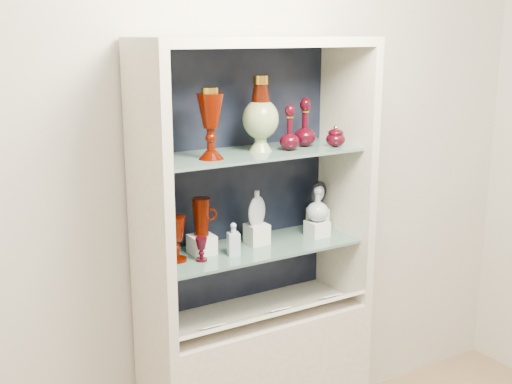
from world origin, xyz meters
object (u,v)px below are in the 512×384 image
ruby_goblet_small (201,249)px  clear_round_decanter (318,205)px  ruby_decanter_b (305,121)px  lidded_bowl (336,136)px  pedestal_lamp_right (211,124)px  enamel_urn (261,114)px  ruby_decanter_a (290,125)px  pedestal_lamp_left (159,133)px  ruby_goblet_tall (177,239)px  ruby_pitcher (201,217)px  cobalt_goblet (160,245)px  cameo_medallion (318,194)px  clear_square_bottle (233,239)px  flat_flask (257,207)px

ruby_goblet_small → clear_round_decanter: bearing=2.6°
ruby_decanter_b → lidded_bowl: (0.11, -0.08, -0.07)m
ruby_decanter_b → clear_round_decanter: size_ratio=1.48×
pedestal_lamp_right → enamel_urn: size_ratio=0.89×
enamel_urn → lidded_bowl: bearing=-13.1°
enamel_urn → clear_round_decanter: enamel_urn is taller
ruby_decanter_a → ruby_goblet_small: 0.64m
pedestal_lamp_left → enamel_urn: enamel_urn is taller
ruby_goblet_tall → clear_round_decanter: bearing=-1.7°
enamel_urn → clear_round_decanter: 0.52m
ruby_goblet_tall → ruby_pitcher: size_ratio=1.16×
pedestal_lamp_right → ruby_decanter_a: 0.38m
cobalt_goblet → cameo_medallion: (0.84, 0.09, 0.08)m
pedestal_lamp_right → clear_square_bottle: pedestal_lamp_right is taller
pedestal_lamp_left → lidded_bowl: size_ratio=2.43×
enamel_urn → clear_square_bottle: bearing=-163.5°
ruby_goblet_small → clear_round_decanter: size_ratio=0.64×
ruby_goblet_small → cameo_medallion: (0.67, 0.12, 0.12)m
clear_round_decanter → ruby_pitcher: bearing=174.7°
flat_flask → pedestal_lamp_left: bearing=164.9°
pedestal_lamp_right → ruby_decanter_b: (0.49, 0.05, -0.03)m
enamel_urn → cameo_medallion: enamel_urn is taller
ruby_decanter_b → lidded_bowl: ruby_decanter_b is taller
pedestal_lamp_right → ruby_pitcher: 0.41m
ruby_decanter_b → cobalt_goblet: ruby_decanter_b is taller
cameo_medallion → clear_round_decanter: bearing=-145.7°
ruby_pitcher → clear_round_decanter: size_ratio=1.06×
ruby_goblet_small → cameo_medallion: size_ratio=0.72×
enamel_urn → pedestal_lamp_right: bearing=-168.4°
cobalt_goblet → ruby_pitcher: 0.23m
pedestal_lamp_left → ruby_decanter_b: size_ratio=1.03×
pedestal_lamp_right → cameo_medallion: pedestal_lamp_right is taller
ruby_pitcher → cameo_medallion: bearing=21.8°
enamel_urn → ruby_decanter_b: bearing=-0.0°
pedestal_lamp_right → ruby_goblet_tall: (-0.13, 0.06, -0.47)m
cameo_medallion → pedestal_lamp_left: bearing=168.5°
ruby_decanter_b → ruby_goblet_tall: 0.76m
cobalt_goblet → ruby_goblet_small: (0.17, -0.02, -0.04)m
pedestal_lamp_left → ruby_goblet_tall: 0.45m
cobalt_goblet → cameo_medallion: bearing=6.3°
pedestal_lamp_right → flat_flask: size_ratio=1.80×
ruby_decanter_a → ruby_goblet_tall: ruby_decanter_a is taller
ruby_pitcher → lidded_bowl: bearing=7.6°
pedestal_lamp_left → cobalt_goblet: pedestal_lamp_left is taller
clear_round_decanter → cobalt_goblet: bearing=-179.8°
cameo_medallion → cobalt_goblet: bearing=168.1°
cobalt_goblet → ruby_goblet_tall: bearing=16.6°
ruby_decanter_a → ruby_pitcher: (-0.38, 0.08, -0.37)m
ruby_decanter_a → ruby_goblet_tall: 0.67m
cobalt_goblet → flat_flask: (0.47, 0.05, 0.08)m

